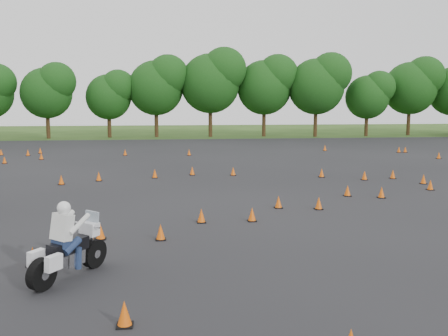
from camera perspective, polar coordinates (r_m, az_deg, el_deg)
ground at (r=17.77m, az=1.52°, el=-5.53°), size 140.00×140.00×0.00m
asphalt_pad at (r=23.61m, az=-0.57°, el=-2.24°), size 62.00×62.00×0.00m
treeline at (r=52.61m, az=-1.25°, el=8.30°), size 87.17×32.48×11.07m
traffic_cones at (r=22.92m, az=-0.81°, el=-1.96°), size 32.99×33.47×0.45m
rider_white at (r=11.99m, az=-17.44°, el=-7.78°), size 1.90×2.41×1.84m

